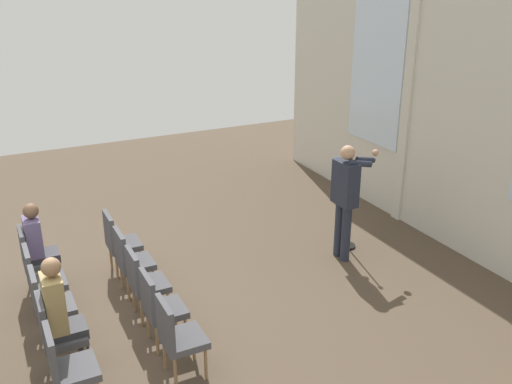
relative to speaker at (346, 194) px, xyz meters
name	(u,v)px	position (x,y,z in m)	size (l,w,h in m)	color
ground_plane	(44,343)	(0.24, -4.37, -1.03)	(15.92, 15.92, 0.00)	brown
rear_partition	(458,113)	(0.27, 1.74, 1.08)	(9.41, 0.14, 4.18)	beige
speaker	(346,194)	(0.00, 0.00, 0.00)	(0.50, 0.69, 1.77)	#232838
mic_stand	(347,227)	(-0.26, 0.26, -0.70)	(0.28, 0.28, 1.55)	black
chair_r0_c0	(118,240)	(-1.01, -3.14, -0.50)	(0.46, 0.44, 0.94)	olive
chair_r0_c1	(130,258)	(-0.39, -3.14, -0.50)	(0.46, 0.44, 0.94)	olive
chair_r0_c2	(143,280)	(0.24, -3.14, -0.50)	(0.46, 0.44, 0.94)	olive
chair_r0_c3	(158,305)	(0.87, -3.14, -0.50)	(0.46, 0.44, 0.94)	olive
chair_r0_c4	(176,334)	(1.49, -3.14, -0.50)	(0.46, 0.44, 0.94)	olive
chair_r1_c0	(34,256)	(-1.01, -4.27, -0.50)	(0.46, 0.44, 0.94)	olive
audience_r1_c0	(39,243)	(-1.01, -4.18, -0.32)	(0.36, 0.39, 1.28)	#2D2D33
chair_r1_c1	(40,277)	(-0.39, -4.27, -0.50)	(0.46, 0.44, 0.94)	olive
chair_r1_c2	(47,302)	(0.24, -4.27, -0.50)	(0.46, 0.44, 0.94)	olive
chair_r1_c3	(56,331)	(0.87, -4.27, -0.50)	(0.46, 0.44, 0.94)	olive
audience_r1_c3	(60,310)	(0.87, -4.19, -0.27)	(0.36, 0.39, 1.39)	#2D2D33
chair_r1_c4	(65,365)	(1.49, -4.27, -0.50)	(0.46, 0.44, 0.94)	olive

